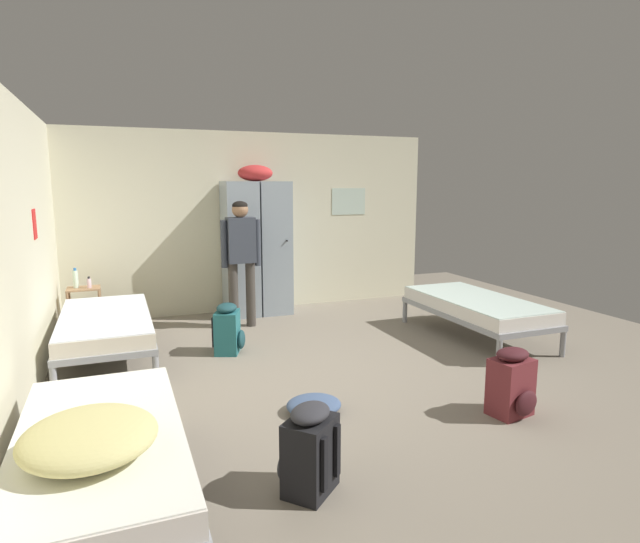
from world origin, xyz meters
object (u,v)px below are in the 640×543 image
Objects in this scene: locker_bank at (257,246)px; bed_left_front at (101,449)px; clothes_pile_denim at (314,405)px; bed_left_rear at (106,324)px; shelf_unit at (85,306)px; backpack_maroon at (512,384)px; bed_right at (476,306)px; backpack_black at (309,451)px; person_traveler at (241,252)px; backpack_teal at (228,329)px; lotion_bottle at (89,283)px; bedding_heap at (89,437)px; water_bottle at (76,279)px.

locker_bank reaches higher than bed_left_front.
locker_bank is 3.48m from clothes_pile_denim.
locker_bank is at bearing 64.42° from bed_left_front.
shelf_unit is at bearing 102.26° from bed_left_rear.
shelf_unit is 3.95m from bed_left_front.
backpack_maroon is 1.58m from clothes_pile_denim.
locker_bank is 3.04m from bed_right.
locker_bank is 4.62× the size of clothes_pile_denim.
backpack_black is at bearing -167.95° from backpack_maroon.
backpack_maroon is at bearing 12.05° from backpack_black.
bed_left_front is (-1.98, -4.13, -0.59)m from locker_bank.
bed_left_front is at bearing -114.63° from person_traveler.
bed_left_front is 3.45× the size of backpack_teal.
backpack_maroon is (3.18, -3.73, -0.37)m from lotion_bottle.
backpack_maroon and backpack_teal have the same top height.
bed_left_front is 4.57m from bed_right.
bed_right is 3.45× the size of backpack_black.
bedding_heap reaches higher than clothes_pile_denim.
locker_bank is 4.86m from bedding_heap.
bed_right is 2.95m from person_traveler.
backpack_teal is (-0.75, -1.58, -0.71)m from locker_bank.
lotion_bottle is at bearing 168.17° from person_traveler.
shelf_unit reaches higher than bed_right.
locker_bank is 0.70m from person_traveler.
bed_left_rear is at bearing -74.25° from water_bottle.
bed_left_front is 3.45× the size of backpack_black.
bedding_heap is 4.78× the size of lotion_bottle.
backpack_black is (-1.86, -0.40, 0.00)m from backpack_maroon.
bed_right is 1.18× the size of person_traveler.
bedding_heap is at bearing -90.63° from bed_left_rear.
locker_bank is at bearing 4.83° from shelf_unit.
backpack_teal is at bearing -111.51° from person_traveler.
backpack_black is (1.39, -4.16, -0.09)m from shelf_unit.
lotion_bottle reaches higher than backpack_black.
water_bottle is at bearing 137.83° from backpack_teal.
shelf_unit is 0.30× the size of bed_left_rear.
bed_left_rear is at bearing -155.57° from person_traveler.
bed_left_rear is 2.55m from clothes_pile_denim.
bed_left_front is 4.24× the size of clothes_pile_denim.
bed_left_front is at bearing -153.62° from bed_right.
bed_left_front is 13.54× the size of lotion_bottle.
shelf_unit reaches higher than clothes_pile_denim.
backpack_maroon is 1.23× the size of clothes_pile_denim.
backpack_maroon is at bearing -75.44° from locker_bank.
person_traveler is 3.59× the size of clothes_pile_denim.
person_traveler is 1.87m from lotion_bottle.
water_bottle is 3.74m from clothes_pile_denim.
backpack_maroon reaches higher than bed_left_front.
person_traveler is 2.92× the size of backpack_black.
backpack_teal is (1.41, -1.35, -0.37)m from lotion_bottle.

